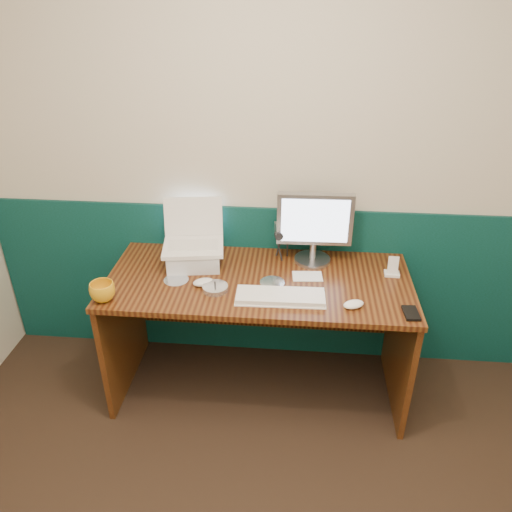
# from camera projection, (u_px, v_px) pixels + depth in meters

# --- Properties ---
(back_wall) EXTENTS (3.50, 0.04, 2.50)m
(back_wall) POSITION_uv_depth(u_px,v_px,m) (286.00, 165.00, 2.69)
(back_wall) COLOR beige
(back_wall) RESTS_ON ground
(wainscot) EXTENTS (3.48, 0.02, 1.00)m
(wainscot) POSITION_uv_depth(u_px,v_px,m) (282.00, 284.00, 3.04)
(wainscot) COLOR #073025
(wainscot) RESTS_ON ground
(desk) EXTENTS (1.60, 0.70, 0.75)m
(desk) POSITION_uv_depth(u_px,v_px,m) (258.00, 336.00, 2.80)
(desk) COLOR #341409
(desk) RESTS_ON ground
(laptop_riser) EXTENTS (0.31, 0.28, 0.10)m
(laptop_riser) POSITION_uv_depth(u_px,v_px,m) (194.00, 257.00, 2.73)
(laptop_riser) COLOR silver
(laptop_riser) RESTS_ON desk
(laptop) EXTENTS (0.36, 0.29, 0.27)m
(laptop) POSITION_uv_depth(u_px,v_px,m) (192.00, 226.00, 2.64)
(laptop) COLOR white
(laptop) RESTS_ON laptop_riser
(monitor) EXTENTS (0.41, 0.13, 0.40)m
(monitor) POSITION_uv_depth(u_px,v_px,m) (314.00, 228.00, 2.69)
(monitor) COLOR #A3A3A8
(monitor) RESTS_ON desk
(keyboard) EXTENTS (0.44, 0.15, 0.02)m
(keyboard) POSITION_uv_depth(u_px,v_px,m) (280.00, 297.00, 2.45)
(keyboard) COLOR white
(keyboard) RESTS_ON desk
(mouse_right) EXTENTS (0.12, 0.10, 0.03)m
(mouse_right) POSITION_uv_depth(u_px,v_px,m) (354.00, 304.00, 2.38)
(mouse_right) COLOR white
(mouse_right) RESTS_ON desk
(mouse_left) EXTENTS (0.13, 0.10, 0.04)m
(mouse_left) POSITION_uv_depth(u_px,v_px,m) (203.00, 282.00, 2.56)
(mouse_left) COLOR silver
(mouse_left) RESTS_ON desk
(mug) EXTENTS (0.15, 0.15, 0.10)m
(mug) POSITION_uv_depth(u_px,v_px,m) (102.00, 292.00, 2.42)
(mug) COLOR orange
(mug) RESTS_ON desk
(camcorder) EXTENTS (0.13, 0.16, 0.21)m
(camcorder) POSITION_uv_depth(u_px,v_px,m) (282.00, 241.00, 2.77)
(camcorder) COLOR #B5B4BA
(camcorder) RESTS_ON desk
(cd_spindle) EXTENTS (0.13, 0.13, 0.03)m
(cd_spindle) POSITION_uv_depth(u_px,v_px,m) (215.00, 288.00, 2.51)
(cd_spindle) COLOR silver
(cd_spindle) RESTS_ON desk
(cd_loose_a) EXTENTS (0.13, 0.13, 0.00)m
(cd_loose_a) POSITION_uv_depth(u_px,v_px,m) (176.00, 280.00, 2.61)
(cd_loose_a) COLOR silver
(cd_loose_a) RESTS_ON desk
(cd_loose_b) EXTENTS (0.13, 0.13, 0.00)m
(cd_loose_b) POSITION_uv_depth(u_px,v_px,m) (272.00, 282.00, 2.59)
(cd_loose_b) COLOR silver
(cd_loose_b) RESTS_ON desk
(pen) EXTENTS (0.12, 0.04, 0.01)m
(pen) POSITION_uv_depth(u_px,v_px,m) (313.00, 292.00, 2.50)
(pen) COLOR black
(pen) RESTS_ON desk
(papers) EXTENTS (0.16, 0.12, 0.00)m
(papers) POSITION_uv_depth(u_px,v_px,m) (307.00, 276.00, 2.64)
(papers) COLOR white
(papers) RESTS_ON desk
(dock) EXTENTS (0.08, 0.06, 0.01)m
(dock) POSITION_uv_depth(u_px,v_px,m) (392.00, 274.00, 2.65)
(dock) COLOR white
(dock) RESTS_ON desk
(music_player) EXTENTS (0.06, 0.03, 0.09)m
(music_player) POSITION_uv_depth(u_px,v_px,m) (393.00, 265.00, 2.62)
(music_player) COLOR white
(music_player) RESTS_ON dock
(pda) EXTENTS (0.07, 0.12, 0.01)m
(pda) POSITION_uv_depth(u_px,v_px,m) (411.00, 313.00, 2.34)
(pda) COLOR black
(pda) RESTS_ON desk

